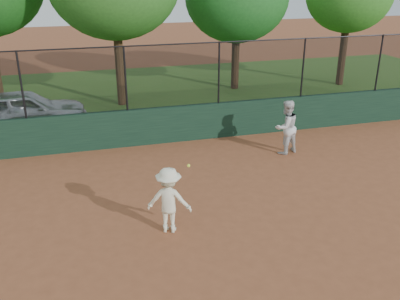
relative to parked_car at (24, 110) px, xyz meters
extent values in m
plane|color=brown|center=(3.84, -8.50, -0.73)|extent=(80.00, 80.00, 0.00)
cube|color=#183624|center=(3.84, -2.50, -0.13)|extent=(26.00, 0.20, 1.20)
cube|color=#2C5119|center=(3.84, 3.50, -0.72)|extent=(36.00, 12.00, 0.01)
imported|color=silver|center=(0.00, 0.00, 0.00)|extent=(4.40, 2.11, 1.45)
imported|color=silver|center=(7.90, -4.39, 0.11)|extent=(0.97, 0.85, 1.68)
imported|color=#F2F0CD|center=(3.54, -7.78, 0.02)|extent=(1.10, 0.87, 1.49)
sphere|color=#E6FE38|center=(3.88, -8.16, 0.95)|extent=(0.07, 0.07, 0.07)
cube|color=black|center=(3.84, -2.50, 1.47)|extent=(26.00, 0.02, 2.00)
cylinder|color=black|center=(3.84, -2.50, 2.45)|extent=(26.00, 0.04, 0.04)
cylinder|color=black|center=(0.34, -2.50, 1.47)|extent=(0.06, 0.06, 2.00)
cylinder|color=black|center=(3.34, -2.50, 1.47)|extent=(0.06, 0.06, 2.00)
cylinder|color=black|center=(6.34, -2.50, 1.47)|extent=(0.06, 0.06, 2.00)
cylinder|color=black|center=(9.34, -2.50, 1.47)|extent=(0.06, 0.06, 2.00)
cylinder|color=black|center=(12.34, -2.50, 1.47)|extent=(0.06, 0.06, 2.00)
cylinder|color=#4C311B|center=(3.65, 2.36, 0.72)|extent=(0.36, 0.36, 2.89)
cylinder|color=#3D2614|center=(9.15, 3.62, 0.45)|extent=(0.36, 0.36, 2.35)
cylinder|color=#402716|center=(14.40, 2.96, 0.61)|extent=(0.36, 0.36, 2.67)
camera|label=1|loc=(1.91, -16.03, 4.61)|focal=40.00mm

